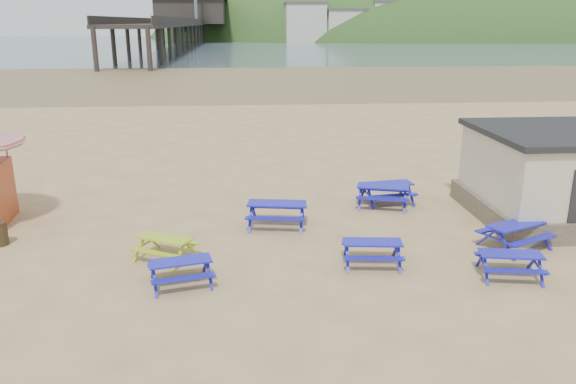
{
  "coord_description": "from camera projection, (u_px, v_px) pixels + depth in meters",
  "views": [
    {
      "loc": [
        -1.35,
        -17.09,
        6.67
      ],
      "look_at": [
        0.13,
        1.5,
        1.0
      ],
      "focal_mm": 35.0,
      "sensor_mm": 36.0,
      "label": 1
    }
  ],
  "objects": [
    {
      "name": "picnic_table_blue_b",
      "position": [
        383.0,
        196.0,
        21.06
      ],
      "size": [
        2.25,
        1.99,
        0.8
      ],
      "rotation": [
        0.0,
        0.0,
        -0.28
      ],
      "color": "#171699",
      "rests_on": "ground"
    },
    {
      "name": "picnic_table_yellow",
      "position": [
        165.0,
        248.0,
        16.38
      ],
      "size": [
        2.02,
        1.9,
        0.67
      ],
      "rotation": [
        0.0,
        0.0,
        -0.51
      ],
      "color": "#98A809",
      "rests_on": "ground"
    },
    {
      "name": "picnic_table_blue_a",
      "position": [
        277.0,
        214.0,
        19.02
      ],
      "size": [
        2.19,
        1.87,
        0.83
      ],
      "rotation": [
        0.0,
        0.0,
        -0.16
      ],
      "color": "#171699",
      "rests_on": "ground"
    },
    {
      "name": "pier",
      "position": [
        191.0,
        26.0,
        185.36
      ],
      "size": [
        24.0,
        220.0,
        39.29
      ],
      "color": "black",
      "rests_on": "ground"
    },
    {
      "name": "ground",
      "position": [
        288.0,
        235.0,
        18.34
      ],
      "size": [
        400.0,
        400.0,
        0.0
      ],
      "primitive_type": "plane",
      "color": "tan",
      "rests_on": "ground"
    },
    {
      "name": "picnic_table_blue_e",
      "position": [
        510.0,
        265.0,
        15.22
      ],
      "size": [
        1.84,
        1.58,
        0.69
      ],
      "rotation": [
        0.0,
        0.0,
        -0.17
      ],
      "color": "#171699",
      "rests_on": "ground"
    },
    {
      "name": "sea",
      "position": [
        246.0,
        43.0,
        180.47
      ],
      "size": [
        400.0,
        400.0,
        0.0
      ],
      "primitive_type": "plane",
      "color": "#475965",
      "rests_on": "ground"
    },
    {
      "name": "picnic_table_blue_g",
      "position": [
        372.0,
        253.0,
        16.01
      ],
      "size": [
        1.81,
        1.52,
        0.7
      ],
      "rotation": [
        0.0,
        0.0,
        -0.11
      ],
      "color": "#171699",
      "rests_on": "ground"
    },
    {
      "name": "picnic_table_blue_d",
      "position": [
        181.0,
        272.0,
        14.78
      ],
      "size": [
        1.88,
        1.65,
        0.68
      ],
      "rotation": [
        0.0,
        0.0,
        0.23
      ],
      "color": "#171699",
      "rests_on": "ground"
    },
    {
      "name": "headland_town",
      "position": [
        450.0,
        61.0,
        247.14
      ],
      "size": [
        264.0,
        144.0,
        108.0
      ],
      "color": "#2D4C1E",
      "rests_on": "ground"
    },
    {
      "name": "wet_sand",
      "position": [
        253.0,
        77.0,
        70.79
      ],
      "size": [
        400.0,
        400.0,
        0.0
      ],
      "primitive_type": "plane",
      "color": "brown",
      "rests_on": "ground"
    },
    {
      "name": "picnic_table_blue_c",
      "position": [
        387.0,
        193.0,
        21.47
      ],
      "size": [
        2.07,
        1.76,
        0.79
      ],
      "rotation": [
        0.0,
        0.0,
        0.14
      ],
      "color": "#171699",
      "rests_on": "ground"
    },
    {
      "name": "litter_bin",
      "position": [
        0.0,
        233.0,
        17.39
      ],
      "size": [
        0.51,
        0.51,
        0.75
      ],
      "color": "#362C18",
      "rests_on": "ground"
    },
    {
      "name": "picnic_table_blue_f",
      "position": [
        515.0,
        236.0,
        17.17
      ],
      "size": [
        2.32,
        2.13,
        0.78
      ],
      "rotation": [
        0.0,
        0.0,
        0.42
      ],
      "color": "#171699",
      "rests_on": "ground"
    }
  ]
}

